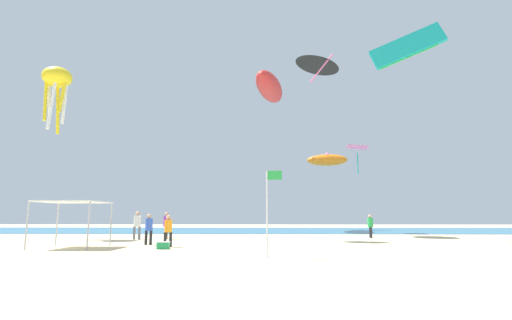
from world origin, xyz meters
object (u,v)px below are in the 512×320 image
object	(u,v)px
cooler_box	(163,245)
person_leftmost	(168,228)
kite_parafoil_teal	(407,47)
person_central	(137,223)
kite_inflatable_orange	(327,160)
person_rightmost	(166,223)
person_far_shore	(370,224)
banner_flag	(269,204)
kite_delta_black	(318,62)
kite_octopus_yellow	(57,81)
canopy_tent	(73,204)
person_near_tent	(149,227)
kite_diamond_pink	(357,149)
kite_inflatable_red	(270,87)

from	to	relation	value
cooler_box	person_leftmost	bearing A→B (deg)	95.52
person_leftmost	kite_parafoil_teal	bearing A→B (deg)	22.33
person_central	kite_inflatable_orange	distance (m)	25.03
kite_inflatable_orange	cooler_box	bearing A→B (deg)	-109.73
person_rightmost	person_far_shore	distance (m)	14.51
person_central	person_far_shore	size ratio (longest dim) A/B	1.12
banner_flag	cooler_box	xyz separation A→B (m)	(-5.01, 3.73, -1.83)
kite_delta_black	kite_octopus_yellow	distance (m)	21.19
kite_delta_black	kite_parafoil_teal	bearing A→B (deg)	-131.95
person_central	canopy_tent	bearing A→B (deg)	-112.13
canopy_tent	person_near_tent	distance (m)	4.03
person_rightmost	kite_diamond_pink	bearing A→B (deg)	118.15
cooler_box	kite_parafoil_teal	xyz separation A→B (m)	(15.41, 8.27, 13.79)
banner_flag	kite_diamond_pink	distance (m)	23.69
person_leftmost	person_far_shore	distance (m)	15.06
kite_parafoil_teal	kite_octopus_yellow	bearing A→B (deg)	11.58
person_leftmost	kite_octopus_yellow	xyz separation A→B (m)	(-10.65, 7.11, 10.69)
person_far_shore	kite_parafoil_teal	xyz separation A→B (m)	(2.95, -1.26, 12.98)
person_far_shore	kite_diamond_pink	world-z (taller)	kite_diamond_pink
canopy_tent	kite_diamond_pink	world-z (taller)	kite_diamond_pink
kite_octopus_yellow	person_far_shore	bearing A→B (deg)	22.02
banner_flag	kite_parafoil_teal	xyz separation A→B (m)	(10.41, 11.99, 11.96)
kite_octopus_yellow	person_leftmost	bearing A→B (deg)	-14.56
person_near_tent	kite_delta_black	size ratio (longest dim) A/B	0.42
person_rightmost	banner_flag	size ratio (longest dim) A/B	0.56
canopy_tent	person_leftmost	world-z (taller)	canopy_tent
kite_inflatable_orange	kite_inflatable_red	distance (m)	10.76
person_leftmost	kite_diamond_pink	xyz separation A→B (m)	(13.84, 16.21, 7.04)
kite_inflatable_orange	person_rightmost	bearing A→B (deg)	-122.86
banner_flag	canopy_tent	bearing A→B (deg)	156.17
person_near_tent	person_rightmost	bearing A→B (deg)	109.92
person_central	kite_inflatable_orange	size ratio (longest dim) A/B	0.39
person_leftmost	person_far_shore	size ratio (longest dim) A/B	0.96
cooler_box	kite_diamond_pink	size ratio (longest dim) A/B	0.21
kite_delta_black	kite_inflatable_orange	bearing A→B (deg)	-13.16
canopy_tent	kite_parafoil_teal	world-z (taller)	kite_parafoil_teal
cooler_box	kite_inflatable_red	world-z (taller)	kite_inflatable_red
person_far_shore	canopy_tent	bearing A→B (deg)	-58.94
person_near_tent	person_leftmost	size ratio (longest dim) A/B	1.04
person_central	cooler_box	bearing A→B (deg)	-75.78
banner_flag	kite_inflatable_red	xyz separation A→B (m)	(0.39, 26.27, 14.02)
kite_delta_black	kite_octopus_yellow	bearing A→B (deg)	102.65
person_near_tent	kite_inflatable_red	world-z (taller)	kite_inflatable_red
person_near_tent	kite_parafoil_teal	world-z (taller)	kite_parafoil_teal
kite_inflatable_orange	person_leftmost	bearing A→B (deg)	-111.12
person_rightmost	cooler_box	world-z (taller)	person_rightmost
person_near_tent	person_leftmost	xyz separation A→B (m)	(1.44, -1.40, -0.04)
kite_octopus_yellow	kite_inflatable_red	world-z (taller)	kite_inflatable_red
person_rightmost	kite_inflatable_red	xyz separation A→B (m)	(7.33, 14.78, 14.95)
cooler_box	kite_delta_black	world-z (taller)	kite_delta_black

